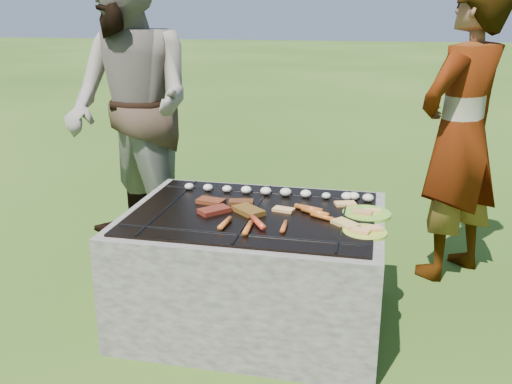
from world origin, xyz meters
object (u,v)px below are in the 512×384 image
fire_pit (254,271)px  plate_far (367,214)px  cook (461,135)px  plate_near (365,232)px  bystander (130,108)px

fire_pit → plate_far: bearing=9.7°
cook → fire_pit: bearing=-10.9°
fire_pit → plate_near: size_ratio=6.29×
plate_far → bystander: 1.69m
plate_near → cook: cook is taller
plate_far → plate_near: bearing=-89.7°
bystander → plate_near: bearing=5.4°
fire_pit → bystander: size_ratio=0.66×
plate_near → cook: size_ratio=0.12×
cook → plate_far: bearing=6.6°
plate_near → bystander: (-1.53, 0.87, 0.38)m
fire_pit → cook: 1.48m
plate_far → bystander: bystander is taller
fire_pit → bystander: (-0.97, 0.72, 0.71)m
fire_pit → cook: cook is taller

